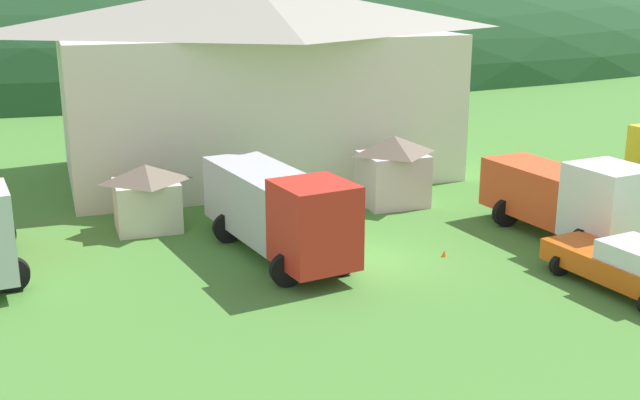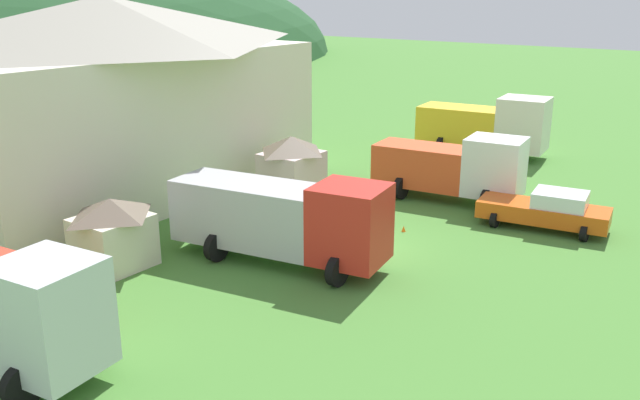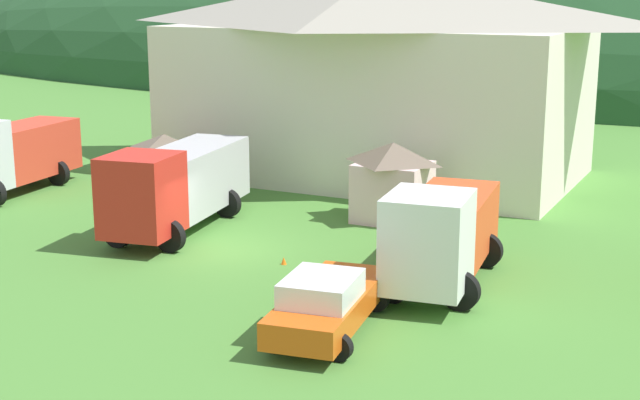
{
  "view_description": "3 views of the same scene",
  "coord_description": "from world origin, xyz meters",
  "px_view_note": "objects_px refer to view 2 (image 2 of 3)",
  "views": [
    {
      "loc": [
        -10.22,
        -23.48,
        9.41
      ],
      "look_at": [
        -0.7,
        3.68,
        1.27
      ],
      "focal_mm": 43.96,
      "sensor_mm": 36.0,
      "label": 1
    },
    {
      "loc": [
        -20.9,
        -13.08,
        9.64
      ],
      "look_at": [
        0.01,
        2.06,
        1.55
      ],
      "focal_mm": 37.9,
      "sensor_mm": 36.0,
      "label": 2
    },
    {
      "loc": [
        15.99,
        -24.91,
        8.77
      ],
      "look_at": [
        1.51,
        4.16,
        1.05
      ],
      "focal_mm": 51.04,
      "sensor_mm": 36.0,
      "label": 3
    }
  ],
  "objects_px": {
    "depot_building": "(111,94)",
    "heavy_rig_striped": "(489,125)",
    "crane_truck_red": "(285,217)",
    "service_pickup_orange": "(547,210)",
    "heavy_rig_white": "(455,166)",
    "play_shed_cream": "(112,232)",
    "play_shed_pink": "(292,166)",
    "traffic_cone_near_pickup": "(403,231)"
  },
  "relations": [
    {
      "from": "depot_building",
      "to": "heavy_rig_striped",
      "type": "xyz_separation_m",
      "value": [
        17.82,
        -12.02,
        -2.96
      ]
    },
    {
      "from": "crane_truck_red",
      "to": "service_pickup_orange",
      "type": "height_order",
      "value": "crane_truck_red"
    },
    {
      "from": "heavy_rig_white",
      "to": "heavy_rig_striped",
      "type": "relative_size",
      "value": 0.92
    },
    {
      "from": "crane_truck_red",
      "to": "heavy_rig_striped",
      "type": "bearing_deg",
      "value": 82.46
    },
    {
      "from": "play_shed_cream",
      "to": "depot_building",
      "type": "bearing_deg",
      "value": 50.97
    },
    {
      "from": "depot_building",
      "to": "service_pickup_orange",
      "type": "distance_m",
      "value": 20.76
    },
    {
      "from": "depot_building",
      "to": "play_shed_pink",
      "type": "xyz_separation_m",
      "value": [
        4.01,
        -7.87,
        -3.27
      ]
    },
    {
      "from": "crane_truck_red",
      "to": "heavy_rig_white",
      "type": "xyz_separation_m",
      "value": [
        10.67,
        -1.7,
        -0.09
      ]
    },
    {
      "from": "heavy_rig_white",
      "to": "service_pickup_orange",
      "type": "height_order",
      "value": "heavy_rig_white"
    },
    {
      "from": "play_shed_pink",
      "to": "depot_building",
      "type": "bearing_deg",
      "value": 117.01
    },
    {
      "from": "crane_truck_red",
      "to": "depot_building",
      "type": "bearing_deg",
      "value": 159.51
    },
    {
      "from": "crane_truck_red",
      "to": "heavy_rig_striped",
      "type": "relative_size",
      "value": 1.08
    },
    {
      "from": "heavy_rig_striped",
      "to": "service_pickup_orange",
      "type": "distance_m",
      "value": 13.2
    },
    {
      "from": "heavy_rig_striped",
      "to": "traffic_cone_near_pickup",
      "type": "relative_size",
      "value": 15.79
    },
    {
      "from": "crane_truck_red",
      "to": "traffic_cone_near_pickup",
      "type": "bearing_deg",
      "value": 61.41
    },
    {
      "from": "service_pickup_orange",
      "to": "depot_building",
      "type": "bearing_deg",
      "value": -168.81
    },
    {
      "from": "traffic_cone_near_pickup",
      "to": "play_shed_cream",
      "type": "bearing_deg",
      "value": 144.75
    },
    {
      "from": "play_shed_pink",
      "to": "heavy_rig_white",
      "type": "distance_m",
      "value": 7.71
    },
    {
      "from": "depot_building",
      "to": "play_shed_pink",
      "type": "height_order",
      "value": "depot_building"
    },
    {
      "from": "crane_truck_red",
      "to": "heavy_rig_striped",
      "type": "xyz_separation_m",
      "value": [
        20.31,
        0.64,
        0.1
      ]
    },
    {
      "from": "depot_building",
      "to": "service_pickup_orange",
      "type": "xyz_separation_m",
      "value": [
        6.8,
        -19.21,
        -4.0
      ]
    },
    {
      "from": "heavy_rig_white",
      "to": "heavy_rig_striped",
      "type": "bearing_deg",
      "value": 96.6
    },
    {
      "from": "play_shed_pink",
      "to": "crane_truck_red",
      "type": "distance_m",
      "value": 8.08
    },
    {
      "from": "crane_truck_red",
      "to": "play_shed_pink",
      "type": "bearing_deg",
      "value": 117.0
    },
    {
      "from": "heavy_rig_white",
      "to": "play_shed_cream",
      "type": "bearing_deg",
      "value": -120.83
    },
    {
      "from": "crane_truck_red",
      "to": "service_pickup_orange",
      "type": "bearing_deg",
      "value": 45.47
    },
    {
      "from": "play_shed_cream",
      "to": "play_shed_pink",
      "type": "relative_size",
      "value": 0.86
    },
    {
      "from": "service_pickup_orange",
      "to": "crane_truck_red",
      "type": "bearing_deg",
      "value": -133.48
    },
    {
      "from": "depot_building",
      "to": "crane_truck_red",
      "type": "bearing_deg",
      "value": -101.15
    },
    {
      "from": "play_shed_cream",
      "to": "service_pickup_orange",
      "type": "height_order",
      "value": "play_shed_cream"
    },
    {
      "from": "service_pickup_orange",
      "to": "traffic_cone_near_pickup",
      "type": "height_order",
      "value": "service_pickup_orange"
    },
    {
      "from": "depot_building",
      "to": "crane_truck_red",
      "type": "xyz_separation_m",
      "value": [
        -2.49,
        -12.65,
        -3.06
      ]
    },
    {
      "from": "crane_truck_red",
      "to": "traffic_cone_near_pickup",
      "type": "height_order",
      "value": "crane_truck_red"
    },
    {
      "from": "heavy_rig_striped",
      "to": "service_pickup_orange",
      "type": "bearing_deg",
      "value": -63.49
    },
    {
      "from": "depot_building",
      "to": "play_shed_pink",
      "type": "bearing_deg",
      "value": -62.99
    },
    {
      "from": "play_shed_pink",
      "to": "traffic_cone_near_pickup",
      "type": "bearing_deg",
      "value": -98.77
    },
    {
      "from": "play_shed_pink",
      "to": "service_pickup_orange",
      "type": "bearing_deg",
      "value": -76.19
    },
    {
      "from": "play_shed_pink",
      "to": "heavy_rig_striped",
      "type": "bearing_deg",
      "value": -16.72
    },
    {
      "from": "crane_truck_red",
      "to": "heavy_rig_striped",
      "type": "height_order",
      "value": "heavy_rig_striped"
    },
    {
      "from": "heavy_rig_striped",
      "to": "crane_truck_red",
      "type": "bearing_deg",
      "value": -94.82
    },
    {
      "from": "play_shed_cream",
      "to": "traffic_cone_near_pickup",
      "type": "bearing_deg",
      "value": -35.25
    },
    {
      "from": "heavy_rig_white",
      "to": "service_pickup_orange",
      "type": "distance_m",
      "value": 5.11
    }
  ]
}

